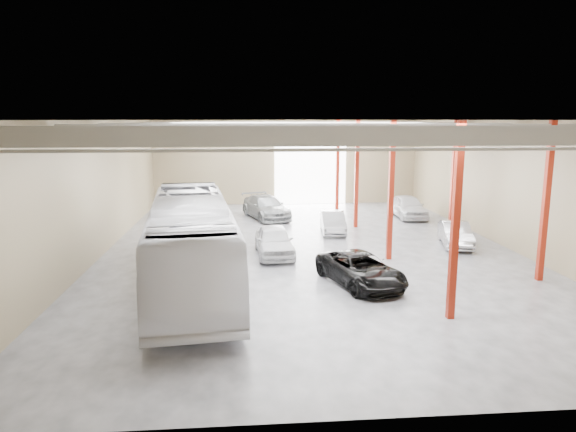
{
  "coord_description": "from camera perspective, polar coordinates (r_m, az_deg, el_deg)",
  "views": [
    {
      "loc": [
        -3.46,
        -26.89,
        7.01
      ],
      "look_at": [
        -1.32,
        -1.38,
        2.2
      ],
      "focal_mm": 32.0,
      "sensor_mm": 36.0,
      "label": 1
    }
  ],
  "objects": [
    {
      "name": "depot_shell",
      "position": [
        27.69,
        2.69,
        6.41
      ],
      "size": [
        22.12,
        32.12,
        7.06
      ],
      "color": "#414146",
      "rests_on": "ground"
    },
    {
      "name": "coach_bus",
      "position": [
        22.11,
        -10.73,
        -2.82
      ],
      "size": [
        4.81,
        14.19,
        3.88
      ],
      "primitive_type": "imported",
      "rotation": [
        0.0,
        0.0,
        0.11
      ],
      "color": "silver",
      "rests_on": "ground"
    },
    {
      "name": "black_sedan",
      "position": [
        22.37,
        8.06,
        -5.89
      ],
      "size": [
        3.66,
        5.4,
        1.37
      ],
      "primitive_type": "imported",
      "rotation": [
        0.0,
        0.0,
        0.31
      ],
      "color": "black",
      "rests_on": "ground"
    },
    {
      "name": "car_row_a",
      "position": [
        26.87,
        -1.55,
        -2.77
      ],
      "size": [
        2.09,
        4.67,
        1.56
      ],
      "primitive_type": "imported",
      "rotation": [
        0.0,
        0.0,
        0.06
      ],
      "color": "silver",
      "rests_on": "ground"
    },
    {
      "name": "car_row_b",
      "position": [
        32.4,
        5.01,
        -0.7
      ],
      "size": [
        1.71,
        4.12,
        1.33
      ],
      "primitive_type": "imported",
      "rotation": [
        0.0,
        0.0,
        -0.08
      ],
      "color": "#A4A5A9",
      "rests_on": "ground"
    },
    {
      "name": "car_row_c",
      "position": [
        37.05,
        -2.47,
        0.99
      ],
      "size": [
        3.87,
        5.99,
        1.62
      ],
      "primitive_type": "imported",
      "rotation": [
        0.0,
        0.0,
        0.31
      ],
      "color": "gray",
      "rests_on": "ground"
    },
    {
      "name": "car_right_near",
      "position": [
        30.37,
        18.12,
        -1.93
      ],
      "size": [
        2.31,
        4.33,
        1.36
      ],
      "primitive_type": "imported",
      "rotation": [
        0.0,
        0.0,
        -0.22
      ],
      "color": "#ABAAAF",
      "rests_on": "ground"
    },
    {
      "name": "car_right_far",
      "position": [
        38.24,
        13.19,
        1.03
      ],
      "size": [
        1.94,
        4.78,
        1.63
      ],
      "primitive_type": "imported",
      "rotation": [
        0.0,
        0.0,
        -0.0
      ],
      "color": "silver",
      "rests_on": "ground"
    }
  ]
}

